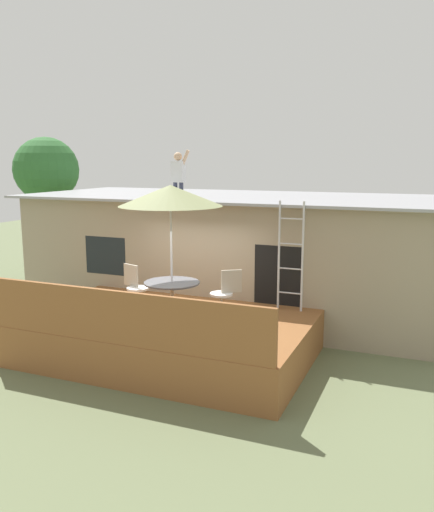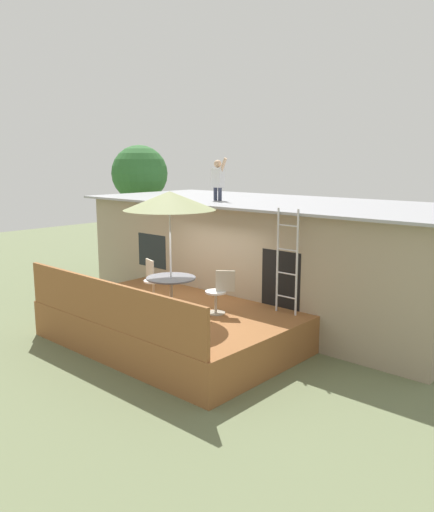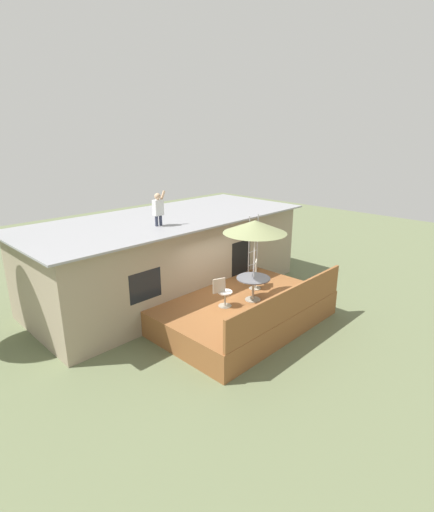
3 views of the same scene
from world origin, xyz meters
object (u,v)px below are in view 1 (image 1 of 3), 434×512
at_px(patio_umbrella, 170,196).
at_px(step_ladder, 291,256).
at_px(patio_chair_right, 225,294).
at_px(patio_table, 172,290).
at_px(backyard_tree, 46,172).
at_px(patio_chair_left, 135,288).
at_px(person_figure, 178,171).

bearing_deg(patio_umbrella, step_ladder, 39.65).
bearing_deg(step_ladder, patio_umbrella, -140.35).
bearing_deg(patio_chair_right, patio_umbrella, -0.00).
bearing_deg(patio_chair_right, step_ladder, -171.62).
bearing_deg(patio_table, backyard_tree, 144.55).
bearing_deg(backyard_tree, patio_umbrella, -35.45).
bearing_deg(patio_chair_left, patio_chair_right, 26.29).
height_order(patio_chair_left, backyard_tree, backyard_tree).
height_order(patio_umbrella, patio_chair_right, patio_umbrella).
bearing_deg(patio_umbrella, backyard_tree, 144.55).
relative_size(patio_chair_left, patio_chair_right, 1.00).
relative_size(step_ladder, person_figure, 1.98).
relative_size(patio_table, patio_chair_right, 1.13).
relative_size(patio_table, patio_umbrella, 0.41).
height_order(patio_umbrella, person_figure, person_figure).
xyz_separation_m(patio_umbrella, backyard_tree, (-7.01, 4.99, 0.26)).
height_order(patio_table, patio_chair_left, patio_chair_left).
bearing_deg(patio_table, step_ladder, 39.65).
height_order(step_ladder, backyard_tree, backyard_tree).
bearing_deg(patio_table, person_figure, 113.94).
bearing_deg(patio_umbrella, patio_chair_left, 161.23).
xyz_separation_m(patio_table, backyard_tree, (-7.01, 4.99, 2.02)).
xyz_separation_m(patio_table, patio_chair_right, (0.84, 0.58, -0.13)).
distance_m(step_ladder, patio_chair_right, 1.54).
distance_m(patio_chair_left, backyard_tree, 7.90).
relative_size(patio_umbrella, step_ladder, 1.15).
bearing_deg(person_figure, step_ladder, -23.56).
bearing_deg(person_figure, patio_table, -66.06).
bearing_deg(step_ladder, patio_chair_right, -136.82).
distance_m(patio_table, backyard_tree, 8.84).
bearing_deg(backyard_tree, patio_chair_left, -37.73).
relative_size(patio_table, person_figure, 0.94).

